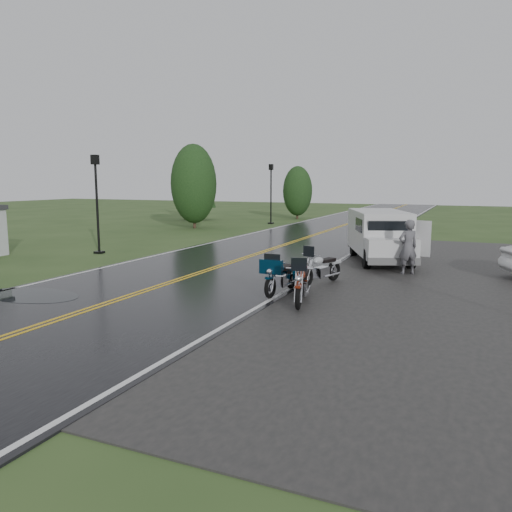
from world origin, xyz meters
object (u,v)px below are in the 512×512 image
(motorcycle_teal, at_px, (270,278))
(lamp_post_near_left, at_px, (97,204))
(motorcycle_silver, at_px, (307,269))
(motorcycle_red, at_px, (298,287))
(lamp_post_far_left, at_px, (271,194))
(person_at_van, at_px, (408,248))
(van_white, at_px, (367,241))

(motorcycle_teal, height_order, lamp_post_near_left, lamp_post_near_left)
(motorcycle_teal, distance_m, motorcycle_silver, 1.80)
(motorcycle_red, distance_m, lamp_post_far_left, 25.89)
(motorcycle_teal, relative_size, person_at_van, 1.10)
(motorcycle_silver, xyz_separation_m, lamp_post_near_left, (-10.88, 3.44, 1.59))
(lamp_post_far_left, bearing_deg, lamp_post_near_left, -93.76)
(lamp_post_near_left, bearing_deg, motorcycle_teal, -26.41)
(person_at_van, bearing_deg, lamp_post_far_left, -89.98)
(motorcycle_red, distance_m, motorcycle_silver, 2.66)
(motorcycle_teal, height_order, van_white, van_white)
(person_at_van, bearing_deg, motorcycle_silver, 21.47)
(motorcycle_teal, bearing_deg, van_white, 79.57)
(motorcycle_silver, height_order, van_white, van_white)
(motorcycle_silver, xyz_separation_m, person_at_van, (2.45, 3.69, 0.33))
(person_at_van, relative_size, lamp_post_far_left, 0.42)
(motorcycle_teal, distance_m, lamp_post_near_left, 11.73)
(motorcycle_teal, bearing_deg, motorcycle_red, -34.94)
(van_white, height_order, lamp_post_far_left, lamp_post_far_left)
(motorcycle_teal, bearing_deg, lamp_post_far_left, 114.85)
(van_white, relative_size, lamp_post_far_left, 1.17)
(motorcycle_silver, xyz_separation_m, lamp_post_far_left, (-9.72, 21.09, 1.65))
(motorcycle_silver, bearing_deg, motorcycle_teal, -87.99)
(motorcycle_red, bearing_deg, van_white, 74.08)
(van_white, bearing_deg, motorcycle_teal, -124.45)
(lamp_post_near_left, bearing_deg, person_at_van, 1.11)
(motorcycle_red, relative_size, van_white, 0.41)
(lamp_post_near_left, xyz_separation_m, lamp_post_far_left, (1.16, 17.66, 0.06))
(motorcycle_red, xyz_separation_m, person_at_van, (1.83, 6.27, 0.31))
(lamp_post_near_left, distance_m, lamp_post_far_left, 17.70)
(motorcycle_silver, bearing_deg, lamp_post_far_left, 131.85)
(van_white, bearing_deg, lamp_post_far_left, 101.11)
(lamp_post_near_left, relative_size, lamp_post_far_left, 0.97)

